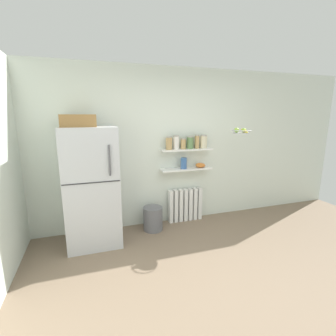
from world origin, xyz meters
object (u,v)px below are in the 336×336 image
object	(u,v)px
storage_jar_2	(183,144)
shelf_bowl	(200,165)
radiator	(185,205)
storage_jar_0	(169,143)
hanging_fruit_basket	(241,131)
storage_jar_5	(204,142)
refrigerator	(91,184)
storage_jar_1	(176,142)
trash_bin	(153,218)
vase	(184,163)
storage_jar_3	(190,142)
storage_jar_4	(197,142)

from	to	relation	value
storage_jar_2	shelf_bowl	bearing A→B (deg)	0.00
radiator	storage_jar_0	distance (m)	1.15
radiator	hanging_fruit_basket	size ratio (longest dim) A/B	1.92
storage_jar_5	refrigerator	bearing A→B (deg)	-172.61
storage_jar_1	trash_bin	bearing A→B (deg)	-161.24
storage_jar_0	vase	size ratio (longest dim) A/B	1.16
vase	storage_jar_3	bearing A→B (deg)	0.00
storage_jar_3	storage_jar_2	bearing A→B (deg)	-180.00
storage_jar_0	shelf_bowl	bearing A→B (deg)	0.00
storage_jar_2	storage_jar_1	bearing A→B (deg)	180.00
trash_bin	storage_jar_5	bearing A→B (deg)	9.16
storage_jar_4	storage_jar_0	bearing A→B (deg)	-180.00
storage_jar_1	shelf_bowl	bearing A→B (deg)	0.00
storage_jar_5	vase	bearing A→B (deg)	180.00
storage_jar_1	storage_jar_3	distance (m)	0.25
storage_jar_0	shelf_bowl	world-z (taller)	storage_jar_0
radiator	shelf_bowl	bearing A→B (deg)	-6.52
storage_jar_4	shelf_bowl	xyz separation A→B (m)	(0.08, 0.00, -0.41)
vase	hanging_fruit_basket	world-z (taller)	hanging_fruit_basket
vase	trash_bin	xyz separation A→B (m)	(-0.59, -0.15, -0.85)
storage_jar_5	storage_jar_1	bearing A→B (deg)	180.00
vase	hanging_fruit_basket	distance (m)	1.06
storage_jar_5	shelf_bowl	xyz separation A→B (m)	(-0.05, 0.00, -0.41)
storage_jar_3	shelf_bowl	xyz separation A→B (m)	(0.20, -0.00, -0.40)
storage_jar_0	storage_jar_2	world-z (taller)	storage_jar_0
refrigerator	storage_jar_2	size ratio (longest dim) A/B	10.27
storage_jar_3	storage_jar_1	bearing A→B (deg)	-180.00
storage_jar_1	storage_jar_3	size ratio (longest dim) A/B	1.10
storage_jar_2	shelf_bowl	size ratio (longest dim) A/B	1.07
storage_jar_3	trash_bin	world-z (taller)	storage_jar_3
storage_jar_1	storage_jar_4	size ratio (longest dim) A/B	1.01
storage_jar_4	hanging_fruit_basket	xyz separation A→B (m)	(0.59, -0.38, 0.19)
storage_jar_0	storage_jar_5	size ratio (longest dim) A/B	0.95
vase	shelf_bowl	distance (m)	0.32
storage_jar_0	storage_jar_3	xyz separation A→B (m)	(0.37, 0.00, -0.00)
storage_jar_2	storage_jar_3	distance (m)	0.12
radiator	shelf_bowl	distance (m)	0.75
storage_jar_1	shelf_bowl	world-z (taller)	storage_jar_1
storage_jar_2	shelf_bowl	distance (m)	0.50
storage_jar_2	storage_jar_5	xyz separation A→B (m)	(0.37, 0.00, 0.02)
storage_jar_1	storage_jar_4	distance (m)	0.37
storage_jar_0	shelf_bowl	xyz separation A→B (m)	(0.57, 0.00, -0.40)
storage_jar_3	vase	world-z (taller)	storage_jar_3
storage_jar_3	storage_jar_4	world-z (taller)	storage_jar_4
storage_jar_2	vase	xyz separation A→B (m)	(0.01, 0.00, -0.33)
storage_jar_3	shelf_bowl	size ratio (longest dim) A/B	1.25
storage_jar_1	trash_bin	world-z (taller)	storage_jar_1
vase	shelf_bowl	bearing A→B (deg)	0.00
radiator	trash_bin	distance (m)	0.67
radiator	vase	distance (m)	0.76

